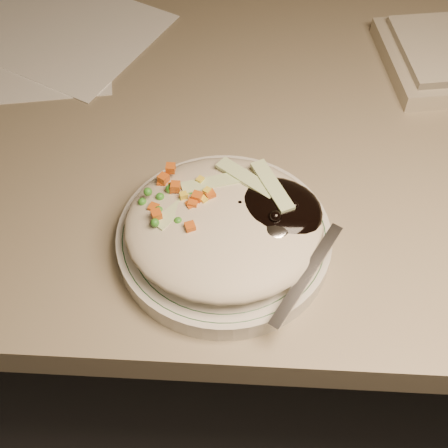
{
  "coord_description": "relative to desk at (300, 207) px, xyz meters",
  "views": [
    {
      "loc": [
        -0.08,
        0.79,
        1.25
      ],
      "look_at": [
        -0.1,
        1.16,
        0.78
      ],
      "focal_mm": 50.0,
      "sensor_mm": 36.0,
      "label": 1
    }
  ],
  "objects": [
    {
      "name": "plate_rim",
      "position": [
        -0.1,
        -0.22,
        0.22
      ],
      "size": [
        0.2,
        0.2,
        0.0
      ],
      "color": "#144723",
      "rests_on": "plate"
    },
    {
      "name": "plate",
      "position": [
        -0.1,
        -0.22,
        0.21
      ],
      "size": [
        0.21,
        0.21,
        0.02
      ],
      "primitive_type": "cylinder",
      "color": "silver",
      "rests_on": "desk"
    },
    {
      "name": "meal",
      "position": [
        -0.1,
        -0.22,
        0.24
      ],
      "size": [
        0.21,
        0.19,
        0.05
      ],
      "color": "#BBAF97",
      "rests_on": "plate"
    },
    {
      "name": "desk",
      "position": [
        0.0,
        0.0,
        0.0
      ],
      "size": [
        1.4,
        0.7,
        0.74
      ],
      "color": "gray",
      "rests_on": "ground"
    },
    {
      "name": "papers",
      "position": [
        -0.39,
        0.11,
        0.2
      ],
      "size": [
        0.4,
        0.36,
        0.0
      ],
      "color": "white",
      "rests_on": "desk"
    }
  ]
}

